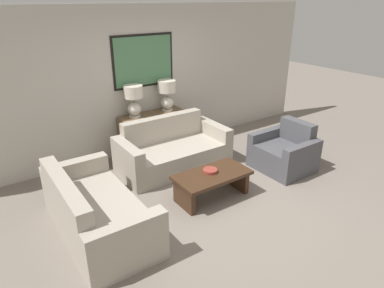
# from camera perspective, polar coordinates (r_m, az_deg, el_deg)

# --- Properties ---
(ground_plane) EXTENTS (20.00, 20.00, 0.00)m
(ground_plane) POSITION_cam_1_polar(r_m,az_deg,el_deg) (5.06, 5.20, -9.64)
(ground_plane) COLOR slate
(back_wall) EXTENTS (7.78, 0.12, 2.65)m
(back_wall) POSITION_cam_1_polar(r_m,az_deg,el_deg) (6.39, -8.13, 10.36)
(back_wall) COLOR beige
(back_wall) RESTS_ON ground_plane
(console_table) EXTENTS (1.23, 0.37, 0.78)m
(console_table) POSITION_cam_1_polar(r_m,az_deg,el_deg) (6.44, -6.59, 1.79)
(console_table) COLOR brown
(console_table) RESTS_ON ground_plane
(table_lamp_left) EXTENTS (0.33, 0.33, 0.56)m
(table_lamp_left) POSITION_cam_1_polar(r_m,az_deg,el_deg) (6.07, -9.70, 7.51)
(table_lamp_left) COLOR silver
(table_lamp_left) RESTS_ON console_table
(table_lamp_right) EXTENTS (0.33, 0.33, 0.56)m
(table_lamp_right) POSITION_cam_1_polar(r_m,az_deg,el_deg) (6.37, -4.21, 8.53)
(table_lamp_right) COLOR silver
(table_lamp_right) RESTS_ON console_table
(couch_by_back_wall) EXTENTS (1.88, 0.91, 0.84)m
(couch_by_back_wall) POSITION_cam_1_polar(r_m,az_deg,el_deg) (5.92, -3.27, -1.24)
(couch_by_back_wall) COLOR #ADA393
(couch_by_back_wall) RESTS_ON ground_plane
(couch_by_side) EXTENTS (0.91, 1.88, 0.84)m
(couch_by_side) POSITION_cam_1_polar(r_m,az_deg,el_deg) (4.49, -15.83, -10.95)
(couch_by_side) COLOR #ADA393
(couch_by_side) RESTS_ON ground_plane
(coffee_table) EXTENTS (1.11, 0.58, 0.40)m
(coffee_table) POSITION_cam_1_polar(r_m,az_deg,el_deg) (5.02, 3.37, -6.00)
(coffee_table) COLOR #3D2616
(coffee_table) RESTS_ON ground_plane
(decorative_bowl) EXTENTS (0.21, 0.21, 0.04)m
(decorative_bowl) POSITION_cam_1_polar(r_m,az_deg,el_deg) (4.99, 3.04, -4.45)
(decorative_bowl) COLOR #93382D
(decorative_bowl) RESTS_ON coffee_table
(armchair_near_back_wall) EXTENTS (0.82, 0.93, 0.81)m
(armchair_near_back_wall) POSITION_cam_1_polar(r_m,az_deg,el_deg) (6.06, 15.12, -1.44)
(armchair_near_back_wall) COLOR #4C4C51
(armchair_near_back_wall) RESTS_ON ground_plane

